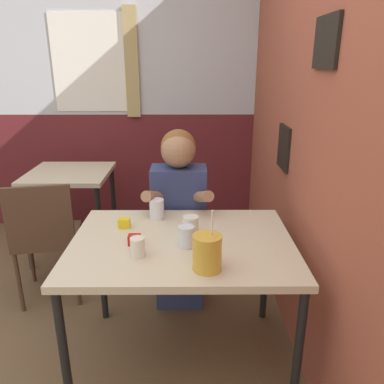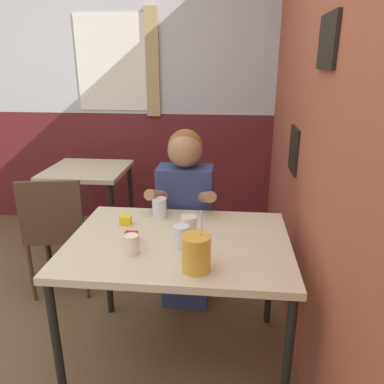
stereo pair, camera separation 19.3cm
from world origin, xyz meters
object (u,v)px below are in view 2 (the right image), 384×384
Objects in this scene: chair_near_window at (58,226)px; cocktail_pitcher at (196,253)px; person_seated at (185,216)px; main_table at (179,251)px; background_table at (88,180)px.

cocktail_pitcher is (1.02, -0.83, 0.30)m from chair_near_window.
person_seated is (0.88, -0.04, 0.13)m from chair_near_window.
main_table is at bearing 112.42° from cocktail_pitcher.
cocktail_pitcher reaches higher than main_table.
main_table is at bearing -42.41° from chair_near_window.
person_seated is (0.91, -0.70, 0.01)m from background_table.
person_seated is 4.28× the size of cocktail_pitcher.
cocktail_pitcher reaches higher than background_table.
person_seated reaches higher than main_table.
background_table is at bearing 124.90° from cocktail_pitcher.
cocktail_pitcher is (0.14, -0.80, 0.18)m from person_seated.
cocktail_pitcher reaches higher than chair_near_window.
main_table is 1.08m from chair_near_window.
chair_near_window is at bearing 140.74° from cocktail_pitcher.
background_table is at bearing 142.17° from person_seated.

